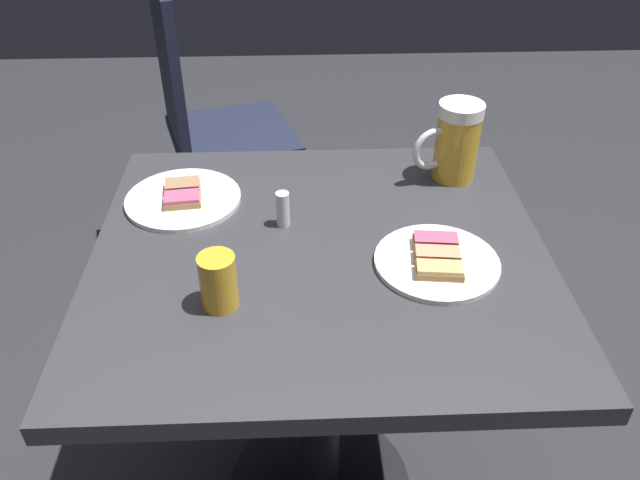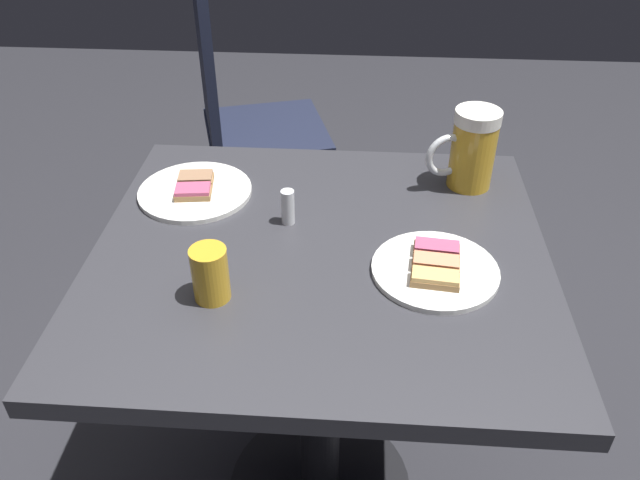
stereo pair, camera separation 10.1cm
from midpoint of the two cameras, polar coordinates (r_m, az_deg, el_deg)
cafe_table at (r=1.24m, az=-2.35°, el=-6.47°), size 0.81×0.75×0.73m
plate_near at (r=1.11m, az=7.84°, el=-1.89°), size 0.22×0.22×0.03m
plate_far at (r=1.31m, az=-14.29°, el=3.59°), size 0.23×0.23×0.03m
beer_mug at (r=1.33m, az=9.83°, el=8.56°), size 0.14×0.09×0.16m
beer_glass_small at (r=1.02m, az=-11.87°, el=-3.74°), size 0.06×0.06×0.09m
salt_shaker at (r=1.19m, az=-5.76°, el=2.68°), size 0.03×0.03×0.07m
cafe_chair at (r=2.09m, az=-11.32°, el=10.65°), size 0.47×0.47×0.96m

